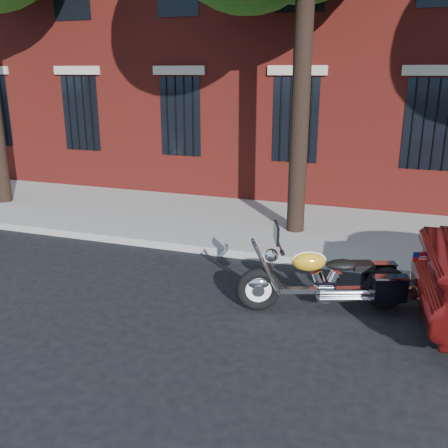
% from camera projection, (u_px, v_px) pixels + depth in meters
% --- Properties ---
extents(ground, '(120.00, 120.00, 0.00)m').
position_uv_depth(ground, '(229.00, 288.00, 8.02)').
color(ground, black).
rests_on(ground, ground).
extents(curb, '(40.00, 0.16, 0.15)m').
position_uv_depth(curb, '(252.00, 255.00, 9.24)').
color(curb, gray).
rests_on(curb, ground).
extents(sidewalk, '(40.00, 3.60, 0.15)m').
position_uv_depth(sidewalk, '(276.00, 226.00, 10.94)').
color(sidewalk, gray).
rests_on(sidewalk, ground).
extents(motorcycle, '(2.58, 1.28, 1.32)m').
position_uv_depth(motorcycle, '(332.00, 282.00, 7.17)').
color(motorcycle, black).
rests_on(motorcycle, ground).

